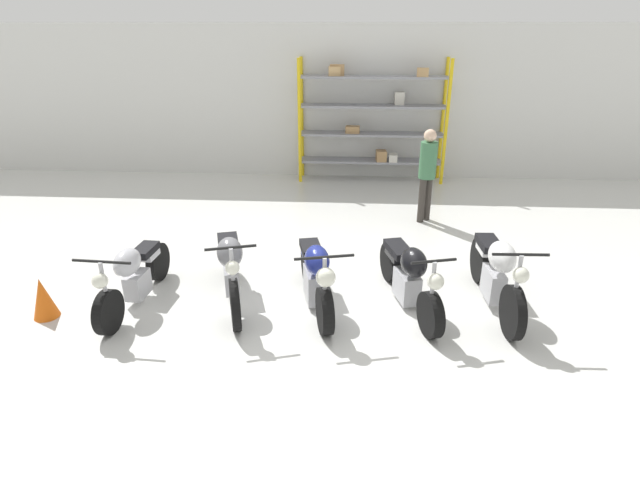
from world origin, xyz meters
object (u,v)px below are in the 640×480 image
Objects in this scene: motorcycle_white at (497,272)px; traffic_cone at (43,298)px; person_browsing at (427,168)px; motorcycle_silver at (133,275)px; motorcycle_black at (409,275)px; motorcycle_grey at (231,267)px; shelving_rack at (372,118)px; motorcycle_blue at (316,275)px.

motorcycle_white is 5.90m from traffic_cone.
person_browsing is 3.23× the size of traffic_cone.
motorcycle_black reaches higher than motorcycle_silver.
motorcycle_grey reaches higher than motorcycle_white.
shelving_rack reaches higher than motorcycle_black.
motorcycle_grey is at bearing 94.75° from person_browsing.
motorcycle_white is (4.81, 0.25, 0.08)m from motorcycle_silver.
motorcycle_black is 4.76m from traffic_cone.
motorcycle_blue is 0.97× the size of motorcycle_black.
motorcycle_blue is 1.24m from motorcycle_black.
motorcycle_blue is at bearing 71.99° from motorcycle_grey.
motorcycle_blue is 0.92× the size of motorcycle_white.
motorcycle_black is at bearing 7.42° from traffic_cone.
motorcycle_grey reaches higher than motorcycle_silver.
shelving_rack is 6.20m from motorcycle_black.
motorcycle_white is (1.49, -6.06, -0.99)m from shelving_rack.
motorcycle_blue is at bearing -89.12° from motorcycle_white.
person_browsing is 6.65m from traffic_cone.
shelving_rack is at bearing 145.15° from motorcycle_grey.
motorcycle_white is at bearing 96.27° from motorcycle_silver.
motorcycle_grey is at bearing -104.84° from motorcycle_blue.
shelving_rack is at bearing 155.52° from motorcycle_silver.
motorcycle_grey reaches higher than motorcycle_black.
traffic_cone is (-5.34, -3.89, -0.78)m from person_browsing.
motorcycle_white is at bearing 77.09° from motorcycle_black.
motorcycle_black is 3.39m from person_browsing.
shelving_rack is 3.03m from person_browsing.
motorcycle_grey is 3.65× the size of traffic_cone.
person_browsing is at bearing 36.05° from traffic_cone.
motorcycle_grey reaches higher than traffic_cone.
motorcycle_white is at bearing 79.55° from motorcycle_blue.
motorcycle_white is at bearing -76.20° from shelving_rack.
shelving_rack is 8.11m from traffic_cone.
traffic_cone is at bearing -92.78° from motorcycle_grey.
motorcycle_grey is at bearing 13.70° from traffic_cone.
shelving_rack reaches higher than motorcycle_white.
motorcycle_black is 1.15× the size of person_browsing.
motorcycle_grey is (-2.04, -6.15, -0.99)m from shelving_rack.
traffic_cone is at bearing -123.05° from shelving_rack.
motorcycle_grey is 1.15m from motorcycle_blue.
motorcycle_black is 1.15m from motorcycle_white.
motorcycle_black is (2.39, 0.05, -0.08)m from motorcycle_grey.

